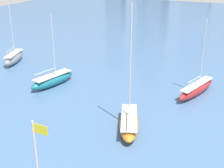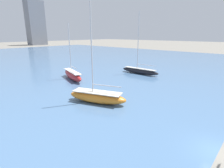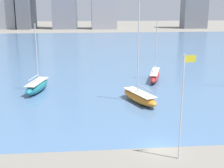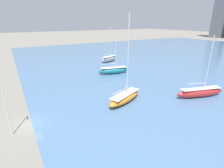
{
  "view_description": "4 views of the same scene",
  "coord_description": "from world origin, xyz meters",
  "px_view_note": "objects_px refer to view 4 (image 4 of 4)",
  "views": [
    {
      "loc": [
        13.85,
        -16.67,
        21.19
      ],
      "look_at": [
        -2.62,
        18.63,
        4.95
      ],
      "focal_mm": 50.0,
      "sensor_mm": 36.0,
      "label": 1
    },
    {
      "loc": [
        -16.03,
        -1.9,
        10.07
      ],
      "look_at": [
        4.64,
        16.95,
        2.03
      ],
      "focal_mm": 28.0,
      "sensor_mm": 36.0,
      "label": 2
    },
    {
      "loc": [
        -8.16,
        -31.58,
        15.86
      ],
      "look_at": [
        -3.66,
        16.86,
        3.14
      ],
      "focal_mm": 50.0,
      "sensor_mm": 36.0,
      "label": 3
    },
    {
      "loc": [
        25.92,
        -1.05,
        14.74
      ],
      "look_at": [
        2.43,
        12.72,
        4.87
      ],
      "focal_mm": 28.0,
      "sensor_mm": 36.0,
      "label": 4
    }
  ],
  "objects_px": {
    "sailboat_teal": "(114,70)",
    "sailboat_red": "(200,92)",
    "sailboat_orange": "(125,97)",
    "flag_pole": "(3,94)",
    "sailboat_gray": "(109,59)"
  },
  "relations": [
    {
      "from": "sailboat_gray",
      "to": "sailboat_red",
      "type": "distance_m",
      "value": 37.86
    },
    {
      "from": "flag_pole",
      "to": "sailboat_red",
      "type": "relative_size",
      "value": 0.9
    },
    {
      "from": "sailboat_orange",
      "to": "sailboat_red",
      "type": "relative_size",
      "value": 1.31
    },
    {
      "from": "sailboat_orange",
      "to": "sailboat_red",
      "type": "distance_m",
      "value": 15.7
    },
    {
      "from": "sailboat_orange",
      "to": "sailboat_red",
      "type": "bearing_deg",
      "value": 46.36
    },
    {
      "from": "sailboat_teal",
      "to": "sailboat_red",
      "type": "xyz_separation_m",
      "value": [
        23.42,
        6.6,
        -0.0
      ]
    },
    {
      "from": "flag_pole",
      "to": "sailboat_teal",
      "type": "relative_size",
      "value": 0.9
    },
    {
      "from": "sailboat_teal",
      "to": "sailboat_red",
      "type": "relative_size",
      "value": 1.01
    },
    {
      "from": "sailboat_teal",
      "to": "sailboat_gray",
      "type": "relative_size",
      "value": 0.98
    },
    {
      "from": "sailboat_orange",
      "to": "sailboat_red",
      "type": "xyz_separation_m",
      "value": [
        5.88,
        14.56,
        0.06
      ]
    },
    {
      "from": "sailboat_teal",
      "to": "sailboat_red",
      "type": "distance_m",
      "value": 24.33
    },
    {
      "from": "sailboat_gray",
      "to": "sailboat_orange",
      "type": "relative_size",
      "value": 0.78
    },
    {
      "from": "sailboat_orange",
      "to": "sailboat_red",
      "type": "height_order",
      "value": "sailboat_orange"
    },
    {
      "from": "sailboat_teal",
      "to": "sailboat_gray",
      "type": "xyz_separation_m",
      "value": [
        -14.45,
        6.7,
        0.11
      ]
    },
    {
      "from": "sailboat_gray",
      "to": "sailboat_red",
      "type": "xyz_separation_m",
      "value": [
        37.86,
        -0.1,
        -0.11
      ]
    }
  ]
}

